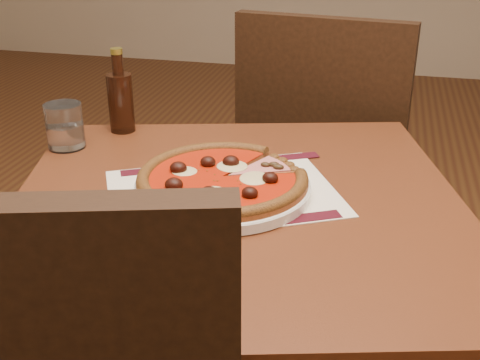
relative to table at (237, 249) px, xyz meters
name	(u,v)px	position (x,y,z in m)	size (l,w,h in m)	color
table	(237,249)	(0.00, 0.00, 0.00)	(0.98, 0.98, 0.75)	brown
chair_far	(326,156)	(0.09, 0.70, -0.09)	(0.52, 0.52, 0.97)	black
placemat	(223,193)	(-0.03, 0.02, 0.10)	(0.40, 0.29, 0.00)	white
plate	(223,188)	(-0.03, 0.02, 0.11)	(0.32, 0.32, 0.02)	white
pizza	(222,178)	(-0.03, 0.02, 0.13)	(0.31, 0.31, 0.04)	#A65828
ham_slice	(268,168)	(0.04, 0.09, 0.13)	(0.12, 0.12, 0.02)	#A65828
water_glass	(65,126)	(-0.42, 0.16, 0.15)	(0.08, 0.08, 0.10)	white
bottle	(121,99)	(-0.34, 0.28, 0.18)	(0.06, 0.06, 0.19)	#35190D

